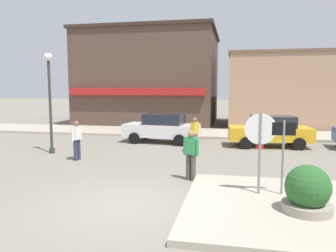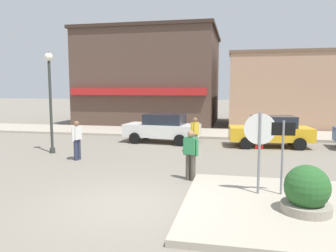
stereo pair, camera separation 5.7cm
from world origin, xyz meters
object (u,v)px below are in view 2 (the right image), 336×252
at_px(pedestrian_crossing_near, 77,139).
at_px(pedestrian_crossing_far, 191,154).
at_px(one_way_sign, 283,150).
at_px(parked_car_second, 271,131).
at_px(pedestrian_kerb_side, 195,134).
at_px(parked_car_nearest, 163,128).
at_px(stop_sign, 259,142).
at_px(lamp_post, 50,88).
at_px(planter, 307,194).

height_order(pedestrian_crossing_near, pedestrian_crossing_far, same).
height_order(one_way_sign, parked_car_second, one_way_sign).
bearing_deg(pedestrian_crossing_far, parked_car_second, 65.69).
bearing_deg(pedestrian_kerb_side, parked_car_nearest, 130.36).
xyz_separation_m(parked_car_nearest, pedestrian_crossing_far, (2.50, -7.05, 0.06)).
height_order(stop_sign, lamp_post, lamp_post).
distance_m(stop_sign, pedestrian_crossing_far, 2.51).
height_order(parked_car_nearest, pedestrian_crossing_near, pedestrian_crossing_near).
bearing_deg(stop_sign, parked_car_second, 82.35).
distance_m(parked_car_second, pedestrian_crossing_near, 9.40).
xyz_separation_m(stop_sign, pedestrian_crossing_far, (-2.00, 1.38, -0.65)).
distance_m(one_way_sign, pedestrian_crossing_far, 2.95).
bearing_deg(pedestrian_crossing_near, parked_car_nearest, 63.79).
distance_m(planter, pedestrian_crossing_far, 3.92).
distance_m(parked_car_second, pedestrian_kerb_side, 4.20).
xyz_separation_m(lamp_post, pedestrian_kerb_side, (6.33, 1.47, -2.09)).
bearing_deg(parked_car_nearest, lamp_post, -137.62).
xyz_separation_m(one_way_sign, pedestrian_kerb_side, (-3.02, 5.97, -0.46)).
relative_size(parked_car_second, pedestrian_crossing_near, 2.57).
relative_size(parked_car_nearest, pedestrian_crossing_near, 2.58).
bearing_deg(parked_car_second, stop_sign, -97.65).
distance_m(pedestrian_crossing_far, pedestrian_kerb_side, 4.64).
relative_size(one_way_sign, pedestrian_kerb_side, 1.30).
relative_size(one_way_sign, parked_car_nearest, 0.51).
height_order(one_way_sign, pedestrian_crossing_far, one_way_sign).
bearing_deg(stop_sign, pedestrian_crossing_near, 153.77).
distance_m(stop_sign, lamp_post, 9.98).
xyz_separation_m(planter, parked_car_second, (0.14, 9.42, 0.25)).
distance_m(pedestrian_crossing_near, pedestrian_crossing_far, 5.37).
bearing_deg(planter, parked_car_second, 89.17).
bearing_deg(pedestrian_crossing_near, parked_car_second, 30.88).
height_order(stop_sign, pedestrian_crossing_near, stop_sign).
distance_m(planter, parked_car_second, 9.42).
bearing_deg(lamp_post, pedestrian_crossing_near, -31.57).
bearing_deg(one_way_sign, pedestrian_crossing_far, 152.46).
bearing_deg(planter, one_way_sign, 107.83).
bearing_deg(parked_car_second, pedestrian_kerb_side, -147.56).
distance_m(one_way_sign, parked_car_nearest, 9.83).
height_order(parked_car_nearest, pedestrian_kerb_side, pedestrian_kerb_side).
xyz_separation_m(parked_car_nearest, pedestrian_crossing_near, (-2.46, -5.00, 0.06)).
bearing_deg(pedestrian_kerb_side, one_way_sign, -63.15).
bearing_deg(pedestrian_kerb_side, parked_car_second, 32.44).
height_order(planter, lamp_post, lamp_post).
bearing_deg(parked_car_second, lamp_post, -159.37).
xyz_separation_m(stop_sign, planter, (0.97, -1.16, -0.96)).
bearing_deg(parked_car_nearest, pedestrian_kerb_side, -49.64).
relative_size(parked_car_nearest, pedestrian_crossing_far, 2.58).
bearing_deg(pedestrian_crossing_near, lamp_post, 148.43).
xyz_separation_m(one_way_sign, planter, (0.39, -1.20, -0.77)).
relative_size(planter, pedestrian_kerb_side, 0.76).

